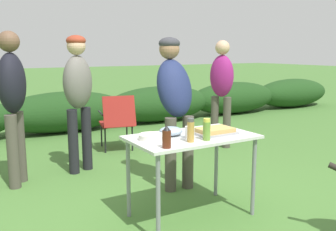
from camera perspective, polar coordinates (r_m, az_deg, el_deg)
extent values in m
plane|color=#477533|center=(3.52, 3.51, -14.93)|extent=(60.00, 60.00, 0.00)
ellipsoid|color=#1E4219|center=(7.07, -15.53, 0.55)|extent=(2.40, 0.90, 0.74)
ellipsoid|color=#1E4219|center=(7.82, -1.26, 1.79)|extent=(2.40, 0.90, 0.74)
ellipsoid|color=#1E4219|center=(8.97, 9.95, 2.69)|extent=(2.40, 0.90, 0.74)
ellipsoid|color=#1E4219|center=(10.37, 18.39, 3.30)|extent=(2.40, 0.90, 0.74)
cube|color=silver|center=(3.28, 3.65, -3.30)|extent=(1.10, 0.64, 0.02)
cylinder|color=gray|center=(2.92, -1.51, -12.57)|extent=(0.04, 0.04, 0.71)
cylinder|color=gray|center=(3.48, 12.91, -9.10)|extent=(0.04, 0.04, 0.71)
cylinder|color=gray|center=(3.38, -6.05, -9.49)|extent=(0.04, 0.04, 0.71)
cylinder|color=gray|center=(3.86, 7.36, -6.99)|extent=(0.04, 0.04, 0.71)
cube|color=#9E9EA3|center=(3.35, 7.12, -2.66)|extent=(0.36, 0.24, 0.02)
cube|color=tan|center=(3.35, 7.13, -2.19)|extent=(0.32, 0.21, 0.04)
cylinder|color=white|center=(3.13, -2.57, -3.26)|extent=(0.21, 0.21, 0.05)
ellipsoid|color=#99B2CC|center=(3.27, 0.44, -2.38)|extent=(0.20, 0.20, 0.08)
cylinder|color=white|center=(3.17, 3.34, -2.58)|extent=(0.08, 0.08, 0.10)
cylinder|color=olive|center=(3.11, 5.90, -2.37)|extent=(0.06, 0.06, 0.15)
cylinder|color=#D1CC47|center=(3.09, 5.93, -0.72)|extent=(0.06, 0.06, 0.03)
cylinder|color=#562314|center=(2.85, -0.21, -3.63)|extent=(0.07, 0.07, 0.14)
cone|color=black|center=(2.83, -0.21, -1.90)|extent=(0.06, 0.06, 0.04)
cylinder|color=#B2893D|center=(3.04, 3.47, -2.51)|extent=(0.06, 0.06, 0.17)
cylinder|color=#4C4C4C|center=(3.02, 3.49, -0.70)|extent=(0.05, 0.05, 0.03)
cylinder|color=#4C473D|center=(3.94, 0.40, -6.01)|extent=(0.12, 0.12, 0.79)
cylinder|color=#4C473D|center=(4.04, 3.06, -5.64)|extent=(0.12, 0.12, 0.79)
ellipsoid|color=navy|center=(3.96, 0.98, 4.24)|extent=(0.41, 0.52, 0.69)
sphere|color=#936B4C|center=(4.05, 0.20, 10.09)|extent=(0.22, 0.22, 0.22)
ellipsoid|color=#333338|center=(4.05, 0.20, 10.94)|extent=(0.23, 0.23, 0.13)
cylinder|color=#4C473D|center=(4.35, -22.55, -5.14)|extent=(0.12, 0.12, 0.80)
cylinder|color=#4C473D|center=(4.55, -21.65, -4.45)|extent=(0.12, 0.12, 0.80)
ellipsoid|color=black|center=(4.33, -22.72, 4.57)|extent=(0.43, 0.48, 0.65)
sphere|color=brown|center=(4.32, -23.11, 10.35)|extent=(0.22, 0.22, 0.22)
cylinder|color=#4C473D|center=(5.84, 7.12, -0.87)|extent=(0.12, 0.12, 0.78)
cylinder|color=#4C473D|center=(5.76, 8.95, -1.07)|extent=(0.12, 0.12, 0.78)
ellipsoid|color=#931E70|center=(5.71, 8.20, 5.98)|extent=(0.41, 0.45, 0.63)
sphere|color=#DBAD89|center=(5.70, 8.30, 10.22)|extent=(0.22, 0.22, 0.22)
cylinder|color=black|center=(4.64, -14.24, -3.90)|extent=(0.12, 0.12, 0.78)
cylinder|color=black|center=(4.77, -12.29, -3.45)|extent=(0.12, 0.12, 0.78)
ellipsoid|color=slate|center=(4.59, -13.60, 4.96)|extent=(0.46, 0.40, 0.63)
sphere|color=#DBAD89|center=(4.58, -13.82, 10.27)|extent=(0.22, 0.22, 0.22)
ellipsoid|color=#993823|center=(4.58, -13.85, 11.02)|extent=(0.23, 0.23, 0.13)
cube|color=maroon|center=(5.68, -7.89, -1.23)|extent=(0.55, 0.55, 0.03)
cube|color=maroon|center=(5.37, -7.44, 0.61)|extent=(0.48, 0.26, 0.44)
cylinder|color=black|center=(5.50, -9.54, -3.73)|extent=(0.02, 0.02, 0.38)
cylinder|color=black|center=(5.57, -5.46, -3.47)|extent=(0.02, 0.02, 0.38)
cylinder|color=black|center=(5.89, -10.10, -2.84)|extent=(0.02, 0.02, 0.38)
cylinder|color=black|center=(5.95, -6.28, -2.61)|extent=(0.02, 0.02, 0.38)
cylinder|color=black|center=(5.62, -10.24, 0.39)|extent=(0.12, 0.41, 0.02)
cylinder|color=black|center=(5.70, -5.66, 0.62)|extent=(0.12, 0.41, 0.02)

